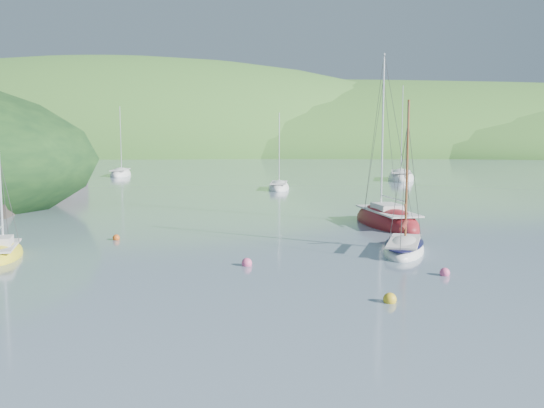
{
  "coord_description": "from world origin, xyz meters",
  "views": [
    {
      "loc": [
        -0.32,
        -22.81,
        6.09
      ],
      "look_at": [
        -1.73,
        8.0,
        2.42
      ],
      "focal_mm": 40.0,
      "sensor_mm": 36.0,
      "label": 1
    }
  ],
  "objects_px": {
    "sloop_red": "(386,222)",
    "sailboat_yellow": "(2,254)",
    "distant_sloop_c": "(121,174)",
    "distant_sloop_a": "(279,188)",
    "daysailer_white": "(404,248)",
    "distant_sloop_b": "(401,178)"
  },
  "relations": [
    {
      "from": "distant_sloop_c",
      "to": "distant_sloop_a",
      "type": "bearing_deg",
      "value": -47.01
    },
    {
      "from": "sloop_red",
      "to": "sailboat_yellow",
      "type": "bearing_deg",
      "value": -165.56
    },
    {
      "from": "sloop_red",
      "to": "distant_sloop_a",
      "type": "bearing_deg",
      "value": 93.32
    },
    {
      "from": "daysailer_white",
      "to": "distant_sloop_c",
      "type": "height_order",
      "value": "distant_sloop_c"
    },
    {
      "from": "sailboat_yellow",
      "to": "distant_sloop_a",
      "type": "xyz_separation_m",
      "value": [
        12.37,
        36.02,
        -0.0
      ]
    },
    {
      "from": "sloop_red",
      "to": "daysailer_white",
      "type": "bearing_deg",
      "value": -107.01
    },
    {
      "from": "sloop_red",
      "to": "sailboat_yellow",
      "type": "relative_size",
      "value": 1.94
    },
    {
      "from": "sloop_red",
      "to": "sailboat_yellow",
      "type": "distance_m",
      "value": 23.26
    },
    {
      "from": "daysailer_white",
      "to": "distant_sloop_c",
      "type": "relative_size",
      "value": 0.78
    },
    {
      "from": "daysailer_white",
      "to": "sailboat_yellow",
      "type": "height_order",
      "value": "daysailer_white"
    },
    {
      "from": "sailboat_yellow",
      "to": "distant_sloop_c",
      "type": "xyz_separation_m",
      "value": [
        -10.57,
        55.36,
        0.02
      ]
    },
    {
      "from": "sailboat_yellow",
      "to": "distant_sloop_c",
      "type": "distance_m",
      "value": 56.36
    },
    {
      "from": "sloop_red",
      "to": "distant_sloop_b",
      "type": "relative_size",
      "value": 0.93
    },
    {
      "from": "daysailer_white",
      "to": "sloop_red",
      "type": "distance_m",
      "value": 9.14
    },
    {
      "from": "distant_sloop_a",
      "to": "distant_sloop_b",
      "type": "distance_m",
      "value": 20.61
    },
    {
      "from": "distant_sloop_a",
      "to": "distant_sloop_c",
      "type": "xyz_separation_m",
      "value": [
        -22.94,
        19.34,
        0.02
      ]
    },
    {
      "from": "distant_sloop_a",
      "to": "distant_sloop_b",
      "type": "height_order",
      "value": "distant_sloop_b"
    },
    {
      "from": "distant_sloop_b",
      "to": "distant_sloop_c",
      "type": "relative_size",
      "value": 1.24
    },
    {
      "from": "sailboat_yellow",
      "to": "sloop_red",
      "type": "bearing_deg",
      "value": 11.44
    },
    {
      "from": "daysailer_white",
      "to": "sloop_red",
      "type": "height_order",
      "value": "sloop_red"
    },
    {
      "from": "sailboat_yellow",
      "to": "distant_sloop_b",
      "type": "height_order",
      "value": "distant_sloop_b"
    },
    {
      "from": "daysailer_white",
      "to": "sailboat_yellow",
      "type": "distance_m",
      "value": 20.06
    }
  ]
}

